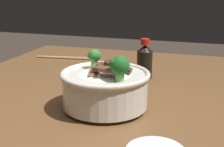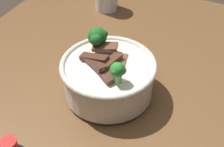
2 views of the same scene
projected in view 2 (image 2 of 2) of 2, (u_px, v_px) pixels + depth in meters
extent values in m
cube|color=brown|center=(110.00, 121.00, 0.72)|extent=(1.16, 0.94, 0.05)
cube|color=brown|center=(81.00, 69.00, 1.46)|extent=(0.06, 0.06, 0.73)
cylinder|color=silver|center=(109.00, 92.00, 0.75)|extent=(0.09, 0.09, 0.01)
cylinder|color=silver|center=(108.00, 78.00, 0.73)|extent=(0.20, 0.20, 0.08)
torus|color=silver|center=(108.00, 65.00, 0.70)|extent=(0.21, 0.21, 0.01)
ellipsoid|color=white|center=(108.00, 72.00, 0.71)|extent=(0.17, 0.17, 0.06)
cube|color=#563323|center=(110.00, 62.00, 0.68)|extent=(0.07, 0.03, 0.01)
cube|color=#4C2B1E|center=(94.00, 58.00, 0.69)|extent=(0.02, 0.07, 0.02)
cube|color=brown|center=(105.00, 47.00, 0.72)|extent=(0.04, 0.06, 0.01)
cube|color=brown|center=(121.00, 62.00, 0.70)|extent=(0.06, 0.03, 0.01)
cube|color=#4C2B1E|center=(95.00, 64.00, 0.68)|extent=(0.04, 0.06, 0.02)
cube|color=#563323|center=(106.00, 74.00, 0.67)|extent=(0.05, 0.06, 0.01)
cylinder|color=#7AB256|center=(117.00, 78.00, 0.65)|extent=(0.02, 0.02, 0.02)
sphere|color=#2D8433|center=(117.00, 70.00, 0.64)|extent=(0.03, 0.03, 0.03)
sphere|color=#2D8433|center=(115.00, 72.00, 0.63)|extent=(0.01, 0.01, 0.01)
sphere|color=#2D8433|center=(122.00, 71.00, 0.64)|extent=(0.02, 0.02, 0.02)
cylinder|color=#7AB256|center=(98.00, 45.00, 0.74)|extent=(0.02, 0.02, 0.02)
sphere|color=#1E6023|center=(97.00, 37.00, 0.72)|extent=(0.04, 0.04, 0.04)
sphere|color=#1E6023|center=(96.00, 40.00, 0.71)|extent=(0.03, 0.03, 0.03)
sphere|color=#1E6023|center=(103.00, 34.00, 0.72)|extent=(0.02, 0.02, 0.02)
cylinder|color=white|center=(107.00, 8.00, 1.04)|extent=(0.07, 0.07, 0.00)
cylinder|color=olive|center=(107.00, 2.00, 1.03)|extent=(0.06, 0.06, 0.04)
cylinder|color=red|center=(9.00, 145.00, 0.51)|extent=(0.03, 0.03, 0.02)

